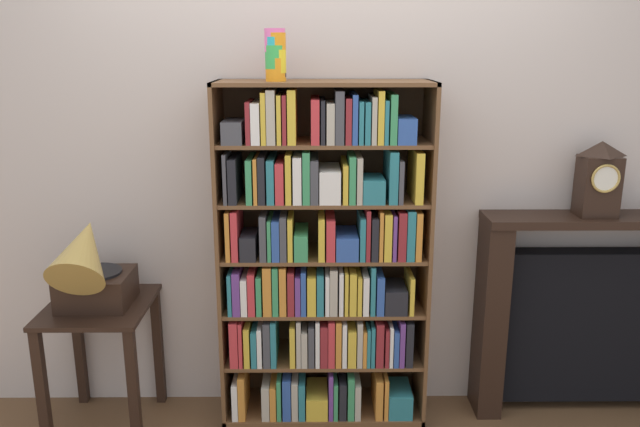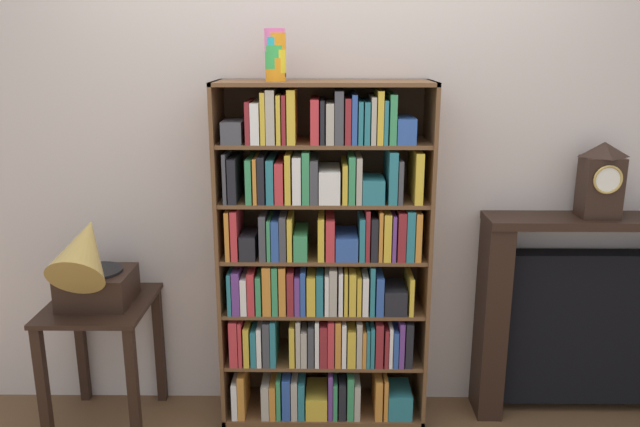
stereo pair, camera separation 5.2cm
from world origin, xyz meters
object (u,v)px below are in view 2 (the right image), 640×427
(bookshelf, at_px, (322,266))
(gramophone, at_px, (90,265))
(fireplace_mantel, at_px, (595,318))
(cup_stack, at_px, (275,55))
(mantel_clock, at_px, (601,180))
(side_table_left, at_px, (102,334))

(bookshelf, distance_m, gramophone, 1.06)
(bookshelf, height_order, fireplace_mantel, bookshelf)
(fireplace_mantel, bearing_deg, cup_stack, -176.02)
(cup_stack, xyz_separation_m, mantel_clock, (1.50, 0.09, -0.56))
(fireplace_mantel, bearing_deg, mantel_clock, -158.93)
(cup_stack, height_order, mantel_clock, cup_stack)
(gramophone, bearing_deg, fireplace_mantel, 5.50)
(cup_stack, xyz_separation_m, gramophone, (-0.85, -0.12, -0.92))
(bookshelf, bearing_deg, mantel_clock, 2.65)
(bookshelf, xyz_separation_m, gramophone, (-1.05, -0.15, 0.06))
(bookshelf, distance_m, mantel_clock, 1.36)
(bookshelf, distance_m, fireplace_mantel, 1.39)
(cup_stack, bearing_deg, bookshelf, 7.21)
(side_table_left, relative_size, mantel_clock, 1.81)
(side_table_left, height_order, mantel_clock, mantel_clock)
(bookshelf, height_order, cup_stack, cup_stack)
(bookshelf, xyz_separation_m, fireplace_mantel, (1.36, 0.08, -0.29))
(cup_stack, height_order, side_table_left, cup_stack)
(bookshelf, distance_m, cup_stack, 1.00)
(bookshelf, relative_size, cup_stack, 7.52)
(bookshelf, xyz_separation_m, mantel_clock, (1.30, 0.06, 0.41))
(mantel_clock, bearing_deg, bookshelf, -177.35)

